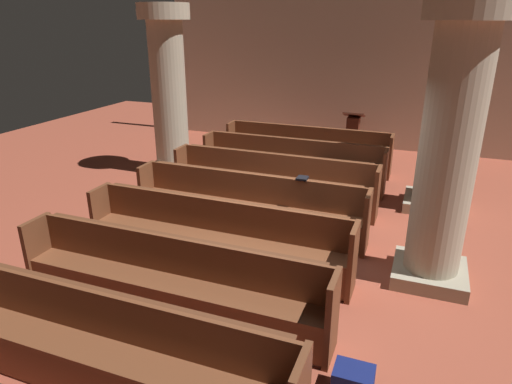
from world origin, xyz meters
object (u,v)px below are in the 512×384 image
(pew_row_0, at_px, (307,147))
(pew_row_1, at_px, (291,161))
(pew_row_3, at_px, (248,203))
(pillar_far_side, at_px, (169,89))
(hymn_book, at_px, (302,178))
(pew_row_2, at_px, (273,179))
(kneeler_box_navy, at_px, (353,382))
(pew_row_4, at_px, (216,234))
(pillar_aisle_side, at_px, (447,107))
(pew_row_5, at_px, (170,278))
(lectern, at_px, (352,138))
(pillar_aisle_rear, at_px, (449,145))
(pew_row_6, at_px, (100,345))

(pew_row_0, height_order, pew_row_1, same)
(pew_row_0, distance_m, pew_row_3, 3.40)
(pillar_far_side, relative_size, hymn_book, 18.45)
(pew_row_1, xyz_separation_m, pew_row_2, (0.00, -1.13, 0.00))
(kneeler_box_navy, bearing_deg, pew_row_4, 142.87)
(pillar_far_side, bearing_deg, hymn_book, -30.28)
(pillar_aisle_side, distance_m, pillar_far_side, 5.23)
(pew_row_3, relative_size, pillar_aisle_side, 1.07)
(pew_row_3, distance_m, pew_row_5, 2.27)
(pew_row_0, distance_m, pillar_aisle_side, 3.23)
(pew_row_5, bearing_deg, lectern, 83.52)
(pew_row_2, distance_m, hymn_book, 1.30)
(pillar_aisle_side, xyz_separation_m, pillar_aisle_rear, (0.00, -2.49, -0.00))
(pew_row_1, distance_m, hymn_book, 2.27)
(pew_row_3, relative_size, pew_row_4, 1.00)
(pillar_aisle_rear, distance_m, lectern, 5.56)
(pew_row_2, xyz_separation_m, pew_row_3, (0.00, -1.13, 0.00))
(pew_row_3, distance_m, hymn_book, 0.91)
(pew_row_0, bearing_deg, pillar_aisle_side, -27.48)
(pillar_far_side, bearing_deg, lectern, 36.24)
(pew_row_3, relative_size, hymn_book, 19.74)
(pew_row_1, bearing_deg, pillar_aisle_rear, -45.99)
(pillar_aisle_rear, bearing_deg, pew_row_4, -165.69)
(pew_row_6, xyz_separation_m, kneeler_box_navy, (2.06, 0.71, -0.34))
(pew_row_2, distance_m, pew_row_6, 4.54)
(lectern, bearing_deg, hymn_book, -90.06)
(pew_row_6, bearing_deg, pillar_far_side, 114.98)
(lectern, distance_m, kneeler_box_navy, 7.43)
(pew_row_2, bearing_deg, pew_row_4, -90.00)
(pew_row_2, relative_size, pillar_far_side, 1.07)
(pillar_aisle_side, relative_size, lectern, 3.11)
(pew_row_5, bearing_deg, pillar_aisle_side, 58.48)
(pew_row_1, bearing_deg, pillar_aisle_side, -5.14)
(pew_row_2, distance_m, kneeler_box_navy, 4.36)
(pew_row_2, height_order, pillar_aisle_side, pillar_aisle_side)
(pew_row_5, height_order, pillar_aisle_side, pillar_aisle_side)
(pew_row_5, xyz_separation_m, hymn_book, (0.78, 2.45, 0.43))
(pew_row_1, bearing_deg, hymn_book, -69.51)
(pew_row_3, bearing_deg, kneeler_box_navy, -52.62)
(pew_row_2, height_order, pillar_aisle_rear, pillar_aisle_rear)
(pillar_aisle_side, height_order, pillar_aisle_rear, same)
(kneeler_box_navy, bearing_deg, pillar_far_side, 133.80)
(pew_row_3, distance_m, pillar_aisle_rear, 2.96)
(pew_row_4, relative_size, hymn_book, 19.74)
(pew_row_6, distance_m, lectern, 8.06)
(pew_row_5, height_order, pillar_far_side, pillar_far_side)
(pew_row_1, xyz_separation_m, pew_row_5, (0.00, -4.54, 0.00))
(pillar_far_side, distance_m, pillar_aisle_rear, 5.84)
(pew_row_0, distance_m, kneeler_box_navy, 6.44)
(lectern, bearing_deg, pew_row_5, -96.48)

